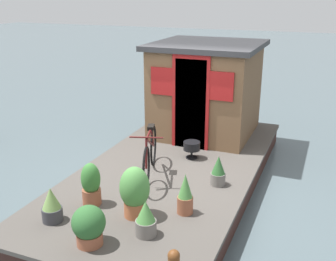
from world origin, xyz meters
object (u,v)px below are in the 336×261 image
object	(u,v)px
potted_plant_thyme	(91,184)
potted_plant_lavender	(135,191)
potted_plant_basil	(89,225)
charcoal_grill	(192,147)
houseboat_cabin	(206,88)
potted_plant_geranium	(218,171)
potted_plant_fern	(146,219)
potted_plant_succulent	(52,205)
bicycle	(150,154)
potted_plant_ivy	(185,195)
mooring_bollard	(174,260)

from	to	relation	value
potted_plant_thyme	potted_plant_lavender	bearing A→B (deg)	-94.60
potted_plant_basil	charcoal_grill	xyz separation A→B (m)	(2.95, -0.26, -0.04)
houseboat_cabin	potted_plant_geranium	xyz separation A→B (m)	(-2.30, -0.92, -0.72)
potted_plant_thyme	potted_plant_geranium	bearing A→B (deg)	-49.74
houseboat_cabin	potted_plant_fern	distance (m)	4.06
potted_plant_geranium	potted_plant_thyme	world-z (taller)	potted_plant_thyme
potted_plant_succulent	potted_plant_lavender	bearing A→B (deg)	-61.12
potted_plant_geranium	charcoal_grill	distance (m)	1.12
bicycle	potted_plant_lavender	xyz separation A→B (m)	(-1.20, -0.33, -0.02)
houseboat_cabin	potted_plant_geranium	distance (m)	2.58
potted_plant_lavender	potted_plant_fern	xyz separation A→B (m)	(-0.36, -0.32, -0.14)
potted_plant_geranium	potted_plant_ivy	xyz separation A→B (m)	(-0.99, 0.18, 0.05)
potted_plant_lavender	charcoal_grill	xyz separation A→B (m)	(2.16, -0.05, -0.14)
potted_plant_lavender	charcoal_grill	size ratio (longest dim) A/B	2.28
houseboat_cabin	potted_plant_succulent	bearing A→B (deg)	169.16
houseboat_cabin	potted_plant_thyme	size ratio (longest dim) A/B	3.44
potted_plant_succulent	mooring_bollard	xyz separation A→B (m)	(-0.34, -1.84, -0.09)
potted_plant_succulent	potted_plant_basil	bearing A→B (deg)	-109.76
houseboat_cabin	potted_plant_thyme	world-z (taller)	houseboat_cabin
bicycle	charcoal_grill	world-z (taller)	bicycle
potted_plant_lavender	potted_plant_ivy	xyz separation A→B (m)	(0.32, -0.59, -0.09)
potted_plant_geranium	bicycle	bearing A→B (deg)	95.60
houseboat_cabin	potted_plant_basil	xyz separation A→B (m)	(-4.40, 0.06, -0.70)
potted_plant_geranium	mooring_bollard	world-z (taller)	potted_plant_geranium
potted_plant_basil	potted_plant_thyme	size ratio (longest dim) A/B	0.81
houseboat_cabin	potted_plant_succulent	size ratio (longest dim) A/B	4.52
potted_plant_ivy	potted_plant_thyme	distance (m)	1.33
houseboat_cabin	potted_plant_thyme	bearing A→B (deg)	171.09
charcoal_grill	potted_plant_fern	bearing A→B (deg)	-173.70
houseboat_cabin	potted_plant_lavender	world-z (taller)	houseboat_cabin
potted_plant_ivy	potted_plant_fern	xyz separation A→B (m)	(-0.68, 0.27, -0.05)
houseboat_cabin	charcoal_grill	world-z (taller)	houseboat_cabin
bicycle	potted_plant_fern	world-z (taller)	bicycle
charcoal_grill	potted_plant_geranium	bearing A→B (deg)	-139.58
potted_plant_ivy	potted_plant_succulent	bearing A→B (deg)	118.77
potted_plant_thyme	mooring_bollard	distance (m)	1.86
charcoal_grill	mooring_bollard	world-z (taller)	charcoal_grill
charcoal_grill	mooring_bollard	distance (m)	3.14
potted_plant_ivy	potted_plant_geranium	bearing A→B (deg)	-10.37
potted_plant_succulent	potted_plant_ivy	distance (m)	1.75
bicycle	potted_plant_succulent	world-z (taller)	bicycle
houseboat_cabin	mooring_bollard	xyz separation A→B (m)	(-4.48, -1.05, -0.81)
potted_plant_succulent	charcoal_grill	distance (m)	2.86
bicycle	potted_plant_succulent	size ratio (longest dim) A/B	3.34
potted_plant_ivy	potted_plant_thyme	bearing A→B (deg)	101.49
potted_plant_geranium	potted_plant_fern	xyz separation A→B (m)	(-1.67, 0.45, -0.01)
potted_plant_succulent	potted_plant_fern	distance (m)	1.28
potted_plant_succulent	charcoal_grill	xyz separation A→B (m)	(2.68, -0.99, -0.01)
charcoal_grill	mooring_bollard	bearing A→B (deg)	-164.40
bicycle	charcoal_grill	size ratio (longest dim) A/B	5.10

